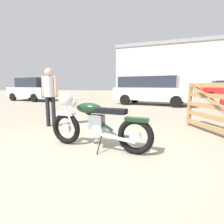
{
  "coord_description": "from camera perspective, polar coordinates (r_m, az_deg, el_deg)",
  "views": [
    {
      "loc": [
        1.25,
        -3.05,
        1.17
      ],
      "look_at": [
        -0.04,
        1.25,
        0.5
      ],
      "focal_mm": 28.15,
      "sensor_mm": 36.0,
      "label": 1
    }
  ],
  "objects": [
    {
      "name": "dark_sedan_left",
      "position": [
        20.25,
        32.66,
        6.21
      ],
      "size": [
        4.25,
        2.01,
        1.67
      ],
      "rotation": [
        0.0,
        0.0,
        3.17
      ],
      "color": "black",
      "rests_on": "ground_plane"
    },
    {
      "name": "vintage_motorcycle",
      "position": [
        3.27,
        -5.71,
        -3.56
      ],
      "size": [
        2.08,
        0.73,
        1.07
      ],
      "rotation": [
        0.0,
        0.0,
        3.04
      ],
      "color": "black",
      "rests_on": "ground_plane"
    },
    {
      "name": "bystander",
      "position": [
        5.33,
        -19.59,
        6.36
      ],
      "size": [
        0.46,
        0.3,
        1.66
      ],
      "rotation": [
        0.0,
        0.0,
        4.82
      ],
      "color": "black",
      "rests_on": "ground_plane"
    },
    {
      "name": "silver_sedan_mid",
      "position": [
        15.38,
        -24.43,
        6.79
      ],
      "size": [
        4.12,
        2.31,
        1.78
      ],
      "rotation": [
        0.0,
        0.0,
        2.97
      ],
      "color": "black",
      "rests_on": "ground_plane"
    },
    {
      "name": "ground_plane",
      "position": [
        3.5,
        -5.32,
        -11.13
      ],
      "size": [
        80.0,
        80.0,
        0.0
      ],
      "primitive_type": "plane",
      "color": "gray"
    },
    {
      "name": "industrial_building",
      "position": [
        34.0,
        23.64,
        12.67
      ],
      "size": [
        24.29,
        12.06,
        16.34
      ],
      "rotation": [
        0.0,
        0.0,
        -0.09
      ],
      "color": "beige",
      "rests_on": "ground_plane"
    },
    {
      "name": "red_hatchback_near",
      "position": [
        11.3,
        12.61,
        7.12
      ],
      "size": [
        4.94,
        2.57,
        1.74
      ],
      "rotation": [
        0.0,
        0.0,
        -0.18
      ],
      "color": "black",
      "rests_on": "ground_plane"
    },
    {
      "name": "white_estate_far",
      "position": [
        15.21,
        11.59,
        7.06
      ],
      "size": [
        4.4,
        2.38,
        1.67
      ],
      "rotation": [
        0.0,
        0.0,
        3.29
      ],
      "color": "black",
      "rests_on": "ground_plane"
    }
  ]
}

